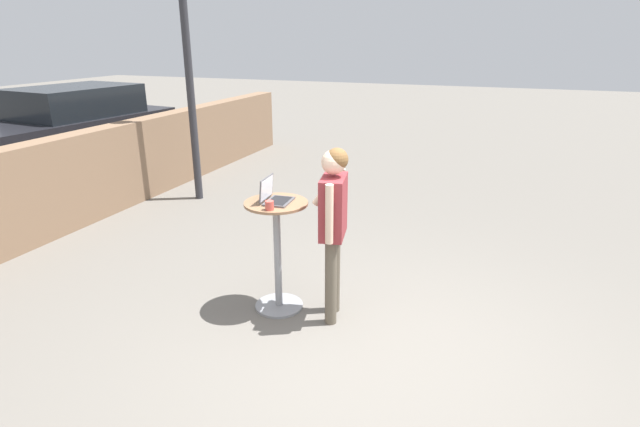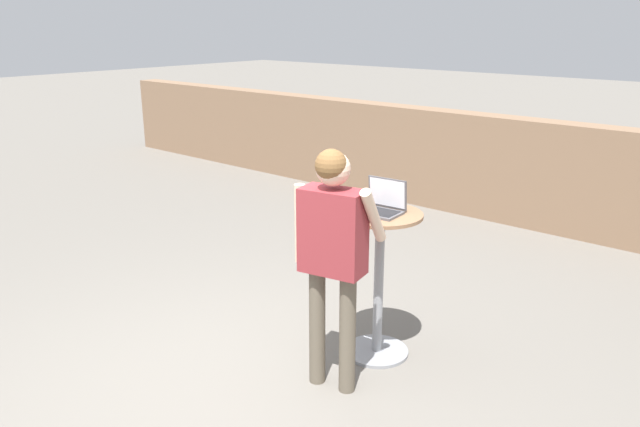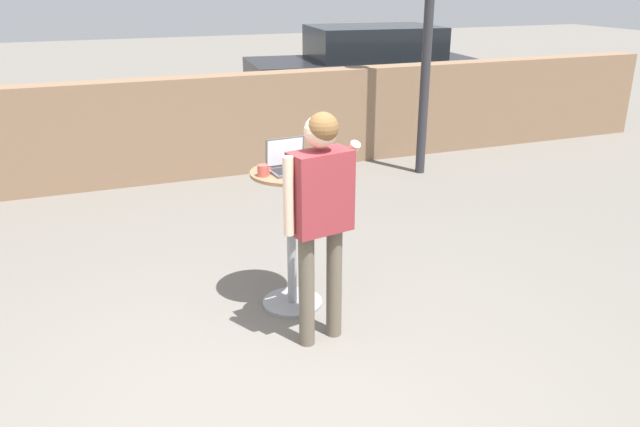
{
  "view_description": "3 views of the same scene",
  "coord_description": "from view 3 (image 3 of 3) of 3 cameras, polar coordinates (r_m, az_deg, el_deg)",
  "views": [
    {
      "loc": [
        -3.45,
        -0.85,
        2.54
      ],
      "look_at": [
        0.5,
        0.66,
        1.04
      ],
      "focal_mm": 28.0,
      "sensor_mm": 36.0,
      "label": 1
    },
    {
      "loc": [
        2.86,
        -2.35,
        2.4
      ],
      "look_at": [
        0.32,
        0.63,
        1.17
      ],
      "focal_mm": 35.0,
      "sensor_mm": 36.0,
      "label": 2
    },
    {
      "loc": [
        -0.9,
        -3.07,
        2.43
      ],
      "look_at": [
        0.56,
        0.66,
        0.91
      ],
      "focal_mm": 35.0,
      "sensor_mm": 36.0,
      "label": 3
    }
  ],
  "objects": [
    {
      "name": "coffee_mug",
      "position": [
        4.47,
        -5.23,
        3.93
      ],
      "size": [
        0.11,
        0.08,
        0.08
      ],
      "color": "#C14C42",
      "rests_on": "cafe_table"
    },
    {
      "name": "parked_car_near_street",
      "position": [
        11.49,
        4.11,
        12.79
      ],
      "size": [
        4.18,
        2.23,
        1.62
      ],
      "color": "black",
      "rests_on": "ground_plane"
    },
    {
      "name": "laptop",
      "position": [
        4.58,
        -2.84,
        4.55
      ],
      "size": [
        0.32,
        0.27,
        0.23
      ],
      "color": "#515156",
      "rests_on": "cafe_table"
    },
    {
      "name": "cafe_table",
      "position": [
        4.74,
        -2.64,
        -1.45
      ],
      "size": [
        0.6,
        0.6,
        1.1
      ],
      "color": "gray",
      "rests_on": "ground_plane"
    },
    {
      "name": "standing_person",
      "position": [
        4.11,
        0.04,
        1.1
      ],
      "size": [
        0.56,
        0.43,
        1.65
      ],
      "color": "brown",
      "rests_on": "ground_plane"
    },
    {
      "name": "pavement_kerb",
      "position": [
        8.08,
        -14.55,
        7.35
      ],
      "size": [
        15.1,
        0.35,
        1.28
      ],
      "color": "#84664C",
      "rests_on": "ground_plane"
    },
    {
      "name": "ground_plane",
      "position": [
        4.02,
        -4.11,
        -16.49
      ],
      "size": [
        50.0,
        50.0,
        0.0
      ],
      "primitive_type": "plane",
      "color": "slate"
    }
  ]
}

